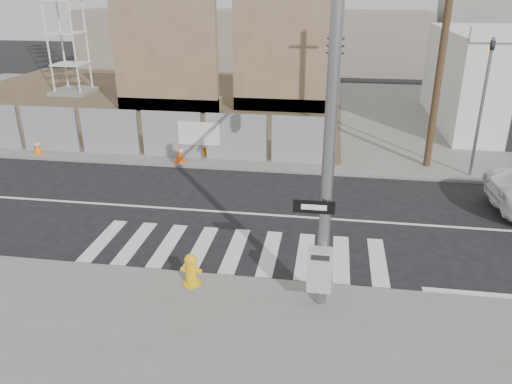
# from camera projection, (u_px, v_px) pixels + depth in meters

# --- Properties ---
(ground) EXTENTS (100.00, 100.00, 0.00)m
(ground) POSITION_uv_depth(u_px,v_px,m) (250.00, 214.00, 16.55)
(ground) COLOR black
(ground) RESTS_ON ground
(sidewalk_far) EXTENTS (50.00, 20.00, 0.12)m
(sidewalk_far) POSITION_uv_depth(u_px,v_px,m) (289.00, 113.00, 29.30)
(sidewalk_far) COLOR slate
(sidewalk_far) RESTS_ON ground
(signal_pole) EXTENTS (0.96, 5.87, 7.00)m
(signal_pole) POSITION_uv_depth(u_px,v_px,m) (333.00, 82.00, 12.49)
(signal_pole) COLOR gray
(signal_pole) RESTS_ON sidewalk_near
(far_signal_pole) EXTENTS (0.16, 0.20, 5.60)m
(far_signal_pole) POSITION_uv_depth(u_px,v_px,m) (485.00, 89.00, 18.27)
(far_signal_pole) COLOR gray
(far_signal_pole) RESTS_ON sidewalk_far
(chain_link_fence) EXTENTS (24.60, 0.04, 2.00)m
(chain_link_fence) POSITION_uv_depth(u_px,v_px,m) (46.00, 129.00, 22.10)
(chain_link_fence) COLOR gray
(chain_link_fence) RESTS_ON sidewalk_far
(concrete_wall_left) EXTENTS (6.00, 1.30, 8.00)m
(concrete_wall_left) POSITION_uv_depth(u_px,v_px,m) (165.00, 54.00, 28.18)
(concrete_wall_left) COLOR brown
(concrete_wall_left) RESTS_ON sidewalk_far
(concrete_wall_right) EXTENTS (5.50, 1.30, 8.00)m
(concrete_wall_right) POSITION_uv_depth(u_px,v_px,m) (282.00, 54.00, 28.17)
(concrete_wall_right) COLOR brown
(concrete_wall_right) RESTS_ON sidewalk_far
(utility_pole_right) EXTENTS (1.60, 0.28, 10.00)m
(utility_pole_right) POSITION_uv_depth(u_px,v_px,m) (444.00, 37.00, 18.64)
(utility_pole_right) COLOR brown
(utility_pole_right) RESTS_ON sidewalk_far
(fire_hydrant) EXTENTS (0.58, 0.58, 0.84)m
(fire_hydrant) POSITION_uv_depth(u_px,v_px,m) (191.00, 270.00, 12.29)
(fire_hydrant) COLOR yellow
(fire_hydrant) RESTS_ON sidewalk_near
(traffic_cone_b) EXTENTS (0.37, 0.37, 0.69)m
(traffic_cone_b) POSITION_uv_depth(u_px,v_px,m) (37.00, 146.00, 21.92)
(traffic_cone_b) COLOR orange
(traffic_cone_b) RESTS_ON sidewalk_far
(traffic_cone_c) EXTENTS (0.52, 0.52, 0.78)m
(traffic_cone_c) POSITION_uv_depth(u_px,v_px,m) (179.00, 153.00, 20.89)
(traffic_cone_c) COLOR #F84E0D
(traffic_cone_c) RESTS_ON sidewalk_far
(traffic_cone_d) EXTENTS (0.39, 0.39, 0.63)m
(traffic_cone_d) POSITION_uv_depth(u_px,v_px,m) (204.00, 149.00, 21.70)
(traffic_cone_d) COLOR orange
(traffic_cone_d) RESTS_ON sidewalk_far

